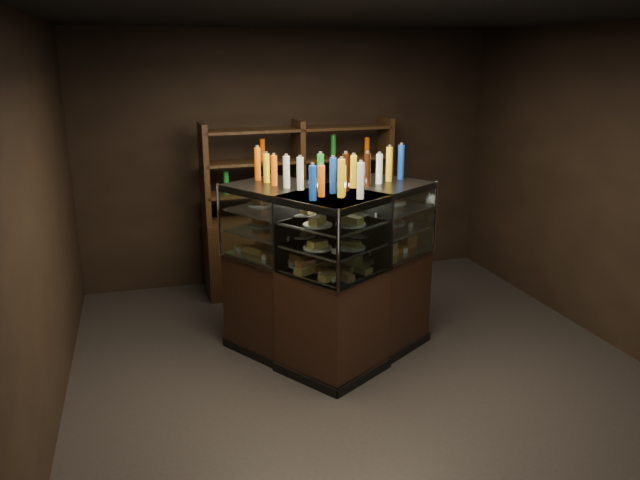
# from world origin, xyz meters

# --- Properties ---
(ground) EXTENTS (5.00, 5.00, 0.00)m
(ground) POSITION_xyz_m (0.00, 0.00, 0.00)
(ground) COLOR black
(ground) RESTS_ON ground
(room_shell) EXTENTS (5.02, 5.02, 3.01)m
(room_shell) POSITION_xyz_m (0.00, 0.00, 1.94)
(room_shell) COLOR black
(room_shell) RESTS_ON ground
(display_case) EXTENTS (1.99, 1.63, 1.60)m
(display_case) POSITION_xyz_m (-0.19, 0.22, 0.53)
(display_case) COLOR black
(display_case) RESTS_ON ground
(food_display) EXTENTS (1.53, 1.22, 0.48)m
(food_display) POSITION_xyz_m (-0.20, 0.22, 1.16)
(food_display) COLOR #B47E40
(food_display) RESTS_ON display_case
(bottles_top) EXTENTS (1.35, 1.08, 0.30)m
(bottles_top) POSITION_xyz_m (-0.19, 0.23, 1.73)
(bottles_top) COLOR #147223
(bottles_top) RESTS_ON display_case
(potted_conifer) EXTENTS (0.33, 0.33, 0.70)m
(potted_conifer) POSITION_xyz_m (0.43, 0.71, 0.40)
(potted_conifer) COLOR black
(potted_conifer) RESTS_ON ground
(back_shelving) EXTENTS (2.23, 0.51, 2.00)m
(back_shelving) POSITION_xyz_m (-0.01, 2.05, 0.61)
(back_shelving) COLOR black
(back_shelving) RESTS_ON ground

